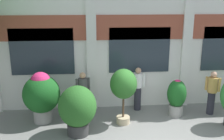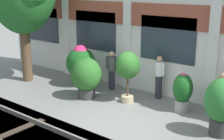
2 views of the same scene
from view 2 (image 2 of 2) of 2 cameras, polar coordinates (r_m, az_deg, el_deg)
ground_plane at (r=10.20m, az=1.67°, el=-9.10°), size 80.00×80.00×0.00m
apartment_facade at (r=11.94m, az=10.91°, el=11.61°), size 18.23×0.64×7.00m
potted_plant_terracotta_small at (r=11.28m, az=2.91°, el=0.49°), size 0.89×0.89×1.92m
potted_plant_fluted_column at (r=11.87m, az=-4.73°, el=-1.11°), size 1.18×1.18×1.58m
potted_plant_stone_basin at (r=9.38m, az=19.33°, el=-5.83°), size 0.96×0.96×1.72m
potted_plant_glazed_jar at (r=10.86m, az=12.80°, el=-3.62°), size 0.68×0.68×1.36m
potted_plant_ribbed_drum at (r=13.36m, az=-5.72°, el=1.32°), size 1.26×1.26×1.77m
resident_by_doorway at (r=11.93m, az=8.61°, el=-1.05°), size 0.50×0.34×1.66m
resident_watching_tracks at (r=12.77m, az=-0.05°, el=0.13°), size 0.51×0.34×1.62m
resident_near_plants at (r=10.39m, az=19.44°, el=-4.39°), size 0.47×0.34×1.62m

